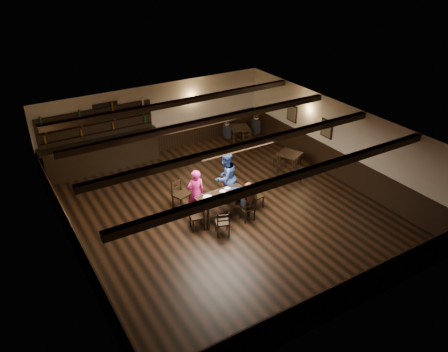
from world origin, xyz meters
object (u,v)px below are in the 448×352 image
bar_counter (102,150)px  dining_table (223,198)px  chair_near_right (249,208)px  man_blue (226,177)px  chair_near_left (223,222)px  cake (208,198)px  woman_pink (196,193)px

bar_counter → dining_table: bearing=-67.2°
chair_near_right → bar_counter: bar_counter is taller
man_blue → bar_counter: bearing=-75.5°
chair_near_left → cake: cake is taller
dining_table → man_blue: man_blue is taller
woman_pink → cake: woman_pink is taller
bar_counter → man_blue: bearing=-58.5°
chair_near_left → chair_near_right: bearing=13.0°
dining_table → man_blue: bearing=53.9°
dining_table → chair_near_left: size_ratio=1.96×
chair_near_right → woman_pink: (-1.17, 1.11, 0.29)m
woman_pink → bar_counter: 4.69m
man_blue → chair_near_right: bearing=73.8°
woman_pink → bar_counter: (-1.47, 4.46, -0.03)m
bar_counter → cake: bearing=-72.1°
dining_table → bar_counter: bearing=112.8°
cake → woman_pink: bearing=104.2°
dining_table → chair_near_left: bearing=-121.2°
cake → dining_table: bearing=-3.8°
man_blue → dining_table: bearing=36.9°
dining_table → bar_counter: size_ratio=0.37×
dining_table → chair_near_left: chair_near_left is taller
man_blue → bar_counter: bar_counter is taller
woman_pink → cake: 0.52m
woman_pink → man_blue: bearing=-165.9°
man_blue → chair_near_left: bearing=39.5°
woman_pink → man_blue: man_blue is taller
chair_near_left → cake: bearing=90.8°
woman_pink → man_blue: (1.15, 0.18, 0.12)m
man_blue → cake: (-1.02, -0.68, -0.08)m
chair_near_right → chair_near_left: bearing=-167.0°
woman_pink → cake: size_ratio=4.72×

